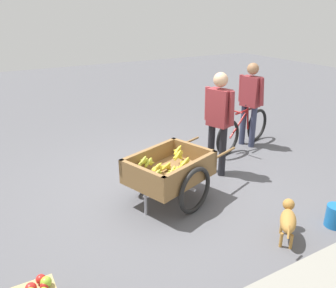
% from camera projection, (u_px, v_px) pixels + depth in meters
% --- Properties ---
extents(ground_plane, '(24.00, 24.00, 0.00)m').
position_uv_depth(ground_plane, '(167.00, 185.00, 5.26)').
color(ground_plane, '#56565B').
extents(fruit_cart, '(1.81, 1.25, 0.71)m').
position_uv_depth(fruit_cart, '(169.00, 172.00, 4.70)').
color(fruit_cart, olive).
rests_on(fruit_cart, ground).
extents(vendor_person, '(0.30, 0.52, 1.64)m').
position_uv_depth(vendor_person, '(219.00, 115.00, 5.30)').
color(vendor_person, black).
rests_on(vendor_person, ground).
extents(bicycle, '(1.61, 0.60, 0.85)m').
position_uv_depth(bicycle, '(243.00, 130.00, 6.57)').
color(bicycle, black).
rests_on(bicycle, ground).
extents(cyclist_person, '(0.28, 0.54, 1.60)m').
position_uv_depth(cyclist_person, '(250.00, 98.00, 6.45)').
color(cyclist_person, '#333851').
rests_on(cyclist_person, ground).
extents(dog, '(0.52, 0.49, 0.40)m').
position_uv_depth(dog, '(288.00, 219.00, 3.96)').
color(dog, '#AD7A38').
rests_on(dog, ground).
extents(plastic_bucket, '(0.22, 0.22, 0.28)m').
position_uv_depth(plastic_bucket, '(335.00, 216.00, 4.24)').
color(plastic_bucket, '#1966B2').
rests_on(plastic_bucket, ground).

